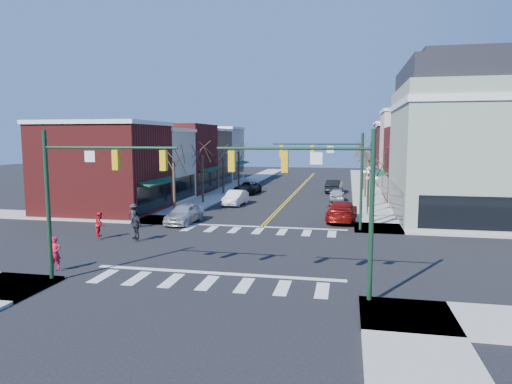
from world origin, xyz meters
The scene contains 36 objects.
ground centered at (0.00, 0.00, 0.00)m, with size 160.00×160.00×0.00m, color black.
sidewalk_left centered at (-8.75, 20.00, 0.07)m, with size 3.50×70.00×0.15m, color #9E9B93.
sidewalk_right centered at (8.75, 20.00, 0.07)m, with size 3.50×70.00×0.15m, color #9E9B93.
bldg_left_brick_a centered at (-15.50, 11.75, 4.00)m, with size 10.00×8.50×8.00m, color maroon.
bldg_left_stucco_a centered at (-15.50, 19.50, 3.75)m, with size 10.00×7.00×7.50m, color beige.
bldg_left_brick_b centered at (-15.50, 27.50, 4.25)m, with size 10.00×9.00×8.50m, color maroon.
bldg_left_tan centered at (-15.50, 35.75, 3.90)m, with size 10.00×7.50×7.80m, color #916B50.
bldg_left_stucco_b centered at (-15.50, 43.50, 4.10)m, with size 10.00×8.00×8.20m, color beige.
bldg_right_brick_a centered at (15.50, 25.75, 4.00)m, with size 10.00×8.50×8.00m, color maroon.
bldg_right_stucco centered at (15.50, 33.50, 5.00)m, with size 10.00×7.00×10.00m, color beige.
bldg_right_brick_b centered at (15.50, 41.00, 4.25)m, with size 10.00×8.00×8.50m, color maroon.
bldg_right_tan centered at (15.50, 49.00, 4.50)m, with size 10.00×8.00×9.00m, color #916B50.
victorian_corner centered at (16.50, 14.50, 6.66)m, with size 12.25×14.25×13.30m.
traffic_mast_near_left centered at (-5.55, -7.40, 4.71)m, with size 6.60×0.28×7.20m.
traffic_mast_near_right centered at (5.55, -7.40, 4.71)m, with size 6.60×0.28×7.20m.
traffic_mast_far_right centered at (5.55, 7.40, 4.71)m, with size 6.60×0.28×7.20m.
lamppost_corner centered at (8.20, 8.50, 2.96)m, with size 0.36×0.36×4.33m.
lamppost_midblock centered at (8.20, 15.00, 2.96)m, with size 0.36×0.36×4.33m.
tree_left_a centered at (-8.40, 11.00, 2.38)m, with size 0.24×0.24×4.76m, color #382B21.
tree_left_b centered at (-8.40, 19.00, 2.52)m, with size 0.24×0.24×5.04m, color #382B21.
tree_left_c centered at (-8.40, 27.00, 2.27)m, with size 0.24×0.24×4.55m, color #382B21.
tree_left_d centered at (-8.40, 35.00, 2.45)m, with size 0.24×0.24×4.90m, color #382B21.
tree_right_a centered at (8.40, 11.00, 2.31)m, with size 0.24×0.24×4.62m, color #382B21.
tree_right_b centered at (8.40, 19.00, 2.59)m, with size 0.24×0.24×5.18m, color #382B21.
tree_right_c centered at (8.40, 27.00, 2.42)m, with size 0.24×0.24×4.83m, color #382B21.
tree_right_d centered at (8.40, 35.00, 2.48)m, with size 0.24×0.24×4.97m, color #382B21.
car_left_near centered at (-6.40, 8.00, 0.81)m, with size 1.92×4.76×1.62m, color silver.
car_left_mid centered at (-4.80, 18.64, 0.75)m, with size 1.58×4.54×1.50m, color white.
car_left_far centered at (-5.61, 28.02, 0.75)m, with size 2.48×5.37×1.49m, color black.
car_right_near centered at (6.01, 11.54, 0.85)m, with size 2.37×5.82×1.69m, color maroon.
car_right_mid centered at (5.30, 23.73, 0.69)m, with size 1.62×4.03×1.37m, color silver.
car_right_far centered at (4.80, 31.37, 0.83)m, with size 1.76×5.06×1.67m, color black.
pedestrian_red_a centered at (-8.20, -5.95, 0.98)m, with size 0.61×0.40×1.66m, color red.
pedestrian_red_b centered at (-10.00, 1.48, 0.99)m, with size 0.82×0.64×1.69m, color red.
pedestrian_dark_a centered at (-7.30, 1.29, 1.11)m, with size 1.13×0.47×1.92m, color black.
pedestrian_dark_b centered at (-9.46, 5.37, 1.01)m, with size 1.12×0.64×1.73m, color black.
Camera 1 is at (6.40, -26.27, 6.84)m, focal length 32.00 mm.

